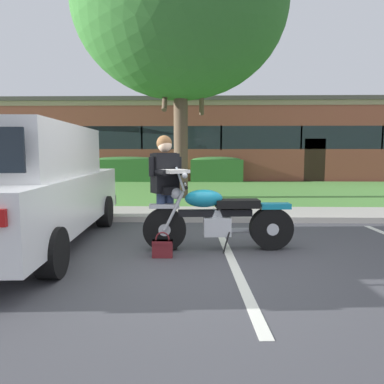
{
  "coord_description": "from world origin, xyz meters",
  "views": [
    {
      "loc": [
        0.17,
        -4.63,
        1.46
      ],
      "look_at": [
        0.03,
        0.81,
        0.85
      ],
      "focal_mm": 33.42,
      "sensor_mm": 36.0,
      "label": 1
    }
  ],
  "objects_px": {
    "parked_suv_adjacent": "(24,185)",
    "brick_building": "(216,143)",
    "motorcycle": "(224,218)",
    "hedge_left": "(127,169)",
    "shade_tree": "(180,7)",
    "rider_person": "(166,183)",
    "handbag": "(162,247)",
    "hedge_center_left": "(216,169)"
  },
  "relations": [
    {
      "from": "parked_suv_adjacent",
      "to": "brick_building",
      "type": "height_order",
      "value": "brick_building"
    },
    {
      "from": "motorcycle",
      "to": "parked_suv_adjacent",
      "type": "xyz_separation_m",
      "value": [
        -3.04,
        0.09,
        0.47
      ]
    },
    {
      "from": "parked_suv_adjacent",
      "to": "hedge_left",
      "type": "bearing_deg",
      "value": 94.34
    },
    {
      "from": "motorcycle",
      "to": "shade_tree",
      "type": "distance_m",
      "value": 7.79
    },
    {
      "from": "shade_tree",
      "to": "brick_building",
      "type": "relative_size",
      "value": 0.37
    },
    {
      "from": "parked_suv_adjacent",
      "to": "brick_building",
      "type": "relative_size",
      "value": 0.22
    },
    {
      "from": "rider_person",
      "to": "handbag",
      "type": "xyz_separation_m",
      "value": [
        -0.01,
        -0.43,
        -0.86
      ]
    },
    {
      "from": "parked_suv_adjacent",
      "to": "shade_tree",
      "type": "xyz_separation_m",
      "value": [
        2.08,
        5.64,
        4.72
      ]
    },
    {
      "from": "hedge_left",
      "to": "hedge_center_left",
      "type": "xyz_separation_m",
      "value": [
        4.34,
        0.0,
        0.0
      ]
    },
    {
      "from": "hedge_left",
      "to": "parked_suv_adjacent",
      "type": "bearing_deg",
      "value": -85.66
    },
    {
      "from": "motorcycle",
      "to": "shade_tree",
      "type": "height_order",
      "value": "shade_tree"
    },
    {
      "from": "parked_suv_adjacent",
      "to": "rider_person",
      "type": "bearing_deg",
      "value": -1.98
    },
    {
      "from": "rider_person",
      "to": "handbag",
      "type": "bearing_deg",
      "value": -91.31
    },
    {
      "from": "motorcycle",
      "to": "hedge_left",
      "type": "xyz_separation_m",
      "value": [
        -3.94,
        11.9,
        0.16
      ]
    },
    {
      "from": "parked_suv_adjacent",
      "to": "shade_tree",
      "type": "bearing_deg",
      "value": 69.77
    },
    {
      "from": "shade_tree",
      "to": "handbag",
      "type": "bearing_deg",
      "value": -89.19
    },
    {
      "from": "parked_suv_adjacent",
      "to": "shade_tree",
      "type": "height_order",
      "value": "shade_tree"
    },
    {
      "from": "shade_tree",
      "to": "brick_building",
      "type": "xyz_separation_m",
      "value": [
        1.58,
        11.81,
        -3.62
      ]
    },
    {
      "from": "hedge_left",
      "to": "brick_building",
      "type": "xyz_separation_m",
      "value": [
        4.55,
        5.64,
        1.41
      ]
    },
    {
      "from": "handbag",
      "to": "rider_person",
      "type": "bearing_deg",
      "value": 88.69
    },
    {
      "from": "rider_person",
      "to": "hedge_left",
      "type": "xyz_separation_m",
      "value": [
        -3.07,
        11.89,
        -0.36
      ]
    },
    {
      "from": "handbag",
      "to": "brick_building",
      "type": "distance_m",
      "value": 18.12
    },
    {
      "from": "rider_person",
      "to": "hedge_center_left",
      "type": "bearing_deg",
      "value": 83.93
    },
    {
      "from": "hedge_left",
      "to": "hedge_center_left",
      "type": "bearing_deg",
      "value": 0.0
    },
    {
      "from": "handbag",
      "to": "motorcycle",
      "type": "bearing_deg",
      "value": 25.34
    },
    {
      "from": "shade_tree",
      "to": "parked_suv_adjacent",
      "type": "bearing_deg",
      "value": -110.23
    },
    {
      "from": "motorcycle",
      "to": "handbag",
      "type": "height_order",
      "value": "motorcycle"
    },
    {
      "from": "rider_person",
      "to": "hedge_left",
      "type": "bearing_deg",
      "value": 104.49
    },
    {
      "from": "handbag",
      "to": "brick_building",
      "type": "bearing_deg",
      "value": 85.25
    },
    {
      "from": "hedge_center_left",
      "to": "brick_building",
      "type": "relative_size",
      "value": 0.11
    },
    {
      "from": "handbag",
      "to": "hedge_left",
      "type": "height_order",
      "value": "hedge_left"
    },
    {
      "from": "hedge_left",
      "to": "handbag",
      "type": "bearing_deg",
      "value": -76.03
    },
    {
      "from": "shade_tree",
      "to": "hedge_center_left",
      "type": "distance_m",
      "value": 8.07
    },
    {
      "from": "handbag",
      "to": "parked_suv_adjacent",
      "type": "bearing_deg",
      "value": 166.93
    },
    {
      "from": "hedge_center_left",
      "to": "parked_suv_adjacent",
      "type": "bearing_deg",
      "value": -106.24
    },
    {
      "from": "parked_suv_adjacent",
      "to": "brick_building",
      "type": "bearing_deg",
      "value": 78.17
    },
    {
      "from": "parked_suv_adjacent",
      "to": "hedge_left",
      "type": "distance_m",
      "value": 11.85
    },
    {
      "from": "hedge_left",
      "to": "rider_person",
      "type": "bearing_deg",
      "value": -75.51
    },
    {
      "from": "hedge_left",
      "to": "motorcycle",
      "type": "bearing_deg",
      "value": -71.7
    },
    {
      "from": "shade_tree",
      "to": "hedge_left",
      "type": "distance_m",
      "value": 8.5
    },
    {
      "from": "shade_tree",
      "to": "motorcycle",
      "type": "bearing_deg",
      "value": -80.49
    },
    {
      "from": "hedge_center_left",
      "to": "hedge_left",
      "type": "bearing_deg",
      "value": 180.0
    }
  ]
}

